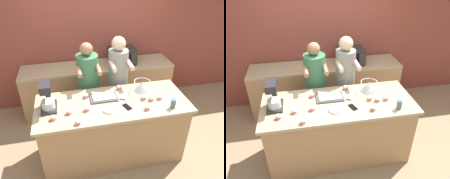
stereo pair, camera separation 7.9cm
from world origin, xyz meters
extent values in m
plane|color=#937A5B|center=(0.00, 0.00, 0.00)|extent=(16.00, 16.00, 0.00)
cube|color=brown|center=(0.00, 1.62, 1.35)|extent=(10.00, 0.06, 2.70)
cube|color=#A87F56|center=(0.00, 0.00, 0.46)|extent=(1.99, 0.80, 0.92)
cube|color=tan|center=(0.00, 0.00, 0.94)|extent=(2.08, 0.85, 0.04)
cube|color=#A87F56|center=(0.00, 1.27, 0.44)|extent=(2.80, 0.60, 0.88)
cube|color=tan|center=(0.00, 1.27, 0.90)|extent=(2.80, 0.60, 0.04)
cylinder|color=#33384C|center=(-0.25, 0.65, 0.43)|extent=(0.26, 0.26, 0.86)
cylinder|color=#38704C|center=(-0.25, 0.65, 1.13)|extent=(0.34, 0.34, 0.55)
sphere|color=#936B4C|center=(-0.25, 0.65, 1.50)|extent=(0.19, 0.19, 0.19)
cylinder|color=#936B4C|center=(-0.39, 0.48, 1.24)|extent=(0.06, 0.34, 0.06)
cylinder|color=#936B4C|center=(-0.11, 0.48, 1.24)|extent=(0.06, 0.34, 0.06)
cylinder|color=brown|center=(0.24, 0.65, 0.43)|extent=(0.24, 0.24, 0.86)
cylinder|color=gray|center=(0.24, 0.65, 1.15)|extent=(0.31, 0.31, 0.58)
sphere|color=#DBB293|center=(0.24, 0.65, 1.55)|extent=(0.22, 0.22, 0.22)
cylinder|color=#DBB293|center=(0.11, 0.48, 1.27)|extent=(0.06, 0.34, 0.06)
cylinder|color=#DBB293|center=(0.37, 0.48, 1.27)|extent=(0.06, 0.34, 0.06)
cube|color=#232328|center=(-0.84, 0.05, 0.97)|extent=(0.20, 0.30, 0.03)
cylinder|color=#232328|center=(-0.84, 0.16, 1.12)|extent=(0.07, 0.07, 0.26)
cube|color=#232328|center=(-0.84, 0.03, 1.30)|extent=(0.13, 0.26, 0.10)
cylinder|color=#BCBCC1|center=(-0.84, 0.01, 1.04)|extent=(0.17, 0.17, 0.11)
cone|color=#BCBCC1|center=(0.48, 0.19, 1.04)|extent=(0.24, 0.24, 0.16)
torus|color=#BCBCC1|center=(0.48, 0.19, 1.11)|extent=(0.25, 0.25, 0.01)
cube|color=#4C4C51|center=(-0.10, 0.12, 0.97)|extent=(0.38, 0.24, 0.02)
cube|color=white|center=(-0.10, 0.12, 0.99)|extent=(0.31, 0.19, 0.02)
cube|color=black|center=(0.47, 1.27, 1.07)|extent=(0.48, 0.37, 0.29)
cube|color=black|center=(0.42, 1.09, 1.07)|extent=(0.33, 0.01, 0.23)
cube|color=#2D2D2D|center=(0.64, 1.09, 1.07)|extent=(0.10, 0.01, 0.23)
cube|color=black|center=(0.16, -0.15, 0.96)|extent=(0.11, 0.16, 0.01)
cube|color=black|center=(0.16, -0.15, 0.97)|extent=(0.10, 0.14, 0.00)
cylinder|color=slate|center=(0.75, -0.29, 1.02)|extent=(0.07, 0.07, 0.13)
cylinder|color=beige|center=(-0.08, -0.17, 0.97)|extent=(0.17, 0.17, 0.02)
cube|color=#BCBCC1|center=(0.24, -0.03, 0.96)|extent=(0.13, 0.09, 0.01)
cube|color=black|center=(0.15, 0.03, 0.96)|extent=(0.08, 0.06, 0.01)
cylinder|color=#D17084|center=(-0.50, -0.35, 0.98)|extent=(0.07, 0.07, 0.03)
ellipsoid|color=beige|center=(-0.50, -0.35, 1.00)|extent=(0.07, 0.07, 0.04)
cylinder|color=#D17084|center=(0.53, -0.07, 0.98)|extent=(0.07, 0.07, 0.03)
ellipsoid|color=beige|center=(0.53, -0.07, 1.00)|extent=(0.07, 0.07, 0.04)
cylinder|color=#D17084|center=(-0.79, -0.20, 0.98)|extent=(0.07, 0.07, 0.03)
ellipsoid|color=beige|center=(-0.79, -0.20, 1.00)|extent=(0.07, 0.07, 0.04)
cylinder|color=#D17084|center=(-0.37, -0.11, 0.98)|extent=(0.07, 0.07, 0.03)
ellipsoid|color=beige|center=(-0.37, -0.11, 1.00)|extent=(0.07, 0.07, 0.04)
cylinder|color=#D17084|center=(0.40, -0.26, 0.98)|extent=(0.07, 0.07, 0.03)
ellipsoid|color=beige|center=(0.40, -0.26, 1.00)|extent=(0.07, 0.07, 0.04)
cylinder|color=#D17084|center=(0.43, -0.03, 0.98)|extent=(0.07, 0.07, 0.03)
ellipsoid|color=beige|center=(0.43, -0.03, 1.00)|extent=(0.07, 0.07, 0.04)
cylinder|color=#D17084|center=(-0.34, 0.19, 0.98)|extent=(0.07, 0.07, 0.03)
ellipsoid|color=beige|center=(-0.34, 0.19, 1.00)|extent=(0.07, 0.07, 0.04)
cylinder|color=#D17084|center=(0.17, 0.31, 0.98)|extent=(0.07, 0.07, 0.03)
ellipsoid|color=beige|center=(0.17, 0.31, 1.00)|extent=(0.07, 0.07, 0.04)
cylinder|color=#D17084|center=(-0.60, -0.13, 0.98)|extent=(0.07, 0.07, 0.03)
ellipsoid|color=beige|center=(-0.60, -0.13, 1.00)|extent=(0.07, 0.07, 0.04)
cylinder|color=#D17084|center=(0.65, -0.06, 0.98)|extent=(0.07, 0.07, 0.03)
ellipsoid|color=beige|center=(0.65, -0.06, 1.00)|extent=(0.07, 0.07, 0.04)
camera|label=1|loc=(-0.54, -2.38, 2.68)|focal=35.00mm
camera|label=2|loc=(-0.46, -2.39, 2.68)|focal=35.00mm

